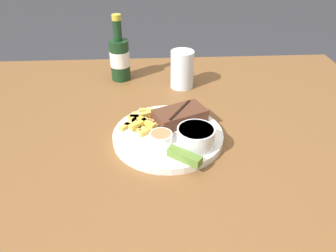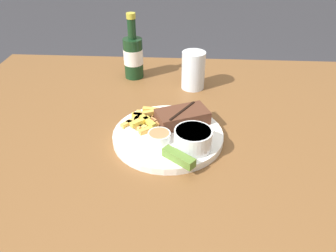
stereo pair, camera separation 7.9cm
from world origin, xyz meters
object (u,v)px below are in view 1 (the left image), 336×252
object	(u,v)px
beer_bottle	(120,57)
drinking_glass	(182,69)
fork_utensil	(140,131)
dinner_plate	(168,136)
knife_utensil	(166,125)
steak_portion	(180,116)
dipping_sauce_cup	(161,137)
pickle_spear	(184,156)
coleslaw_cup	(196,136)

from	to	relation	value
beer_bottle	drinking_glass	bearing A→B (deg)	-19.14
fork_utensil	beer_bottle	xyz separation A→B (m)	(-0.07, 0.35, 0.06)
fork_utensil	dinner_plate	bearing A→B (deg)	0.00
knife_utensil	drinking_glass	xyz separation A→B (m)	(0.06, 0.26, 0.04)
dinner_plate	drinking_glass	distance (m)	0.30
fork_utensil	knife_utensil	world-z (taller)	knife_utensil
dinner_plate	steak_portion	world-z (taller)	steak_portion
dipping_sauce_cup	pickle_spear	distance (m)	0.09
knife_utensil	drinking_glass	world-z (taller)	drinking_glass
fork_utensil	coleslaw_cup	bearing A→B (deg)	-18.78
drinking_glass	dinner_plate	bearing A→B (deg)	-101.96
fork_utensil	drinking_glass	distance (m)	0.31
steak_portion	dipping_sauce_cup	size ratio (longest dim) A/B	2.71
dinner_plate	dipping_sauce_cup	xyz separation A→B (m)	(-0.02, -0.03, 0.02)
steak_portion	fork_utensil	distance (m)	0.11
beer_bottle	drinking_glass	xyz separation A→B (m)	(0.20, -0.07, -0.02)
dipping_sauce_cup	beer_bottle	size ratio (longest dim) A/B	0.26
knife_utensil	drinking_glass	distance (m)	0.27
pickle_spear	beer_bottle	world-z (taller)	beer_bottle
steak_portion	fork_utensil	size ratio (longest dim) A/B	1.09
steak_portion	fork_utensil	xyz separation A→B (m)	(-0.10, -0.04, -0.02)
coleslaw_cup	beer_bottle	bearing A→B (deg)	115.53
coleslaw_cup	fork_utensil	distance (m)	0.15
dipping_sauce_cup	fork_utensil	world-z (taller)	dipping_sauce_cup
pickle_spear	drinking_glass	bearing A→B (deg)	85.46
knife_utensil	fork_utensil	bearing A→B (deg)	125.68
pickle_spear	drinking_glass	size ratio (longest dim) A/B	0.65
pickle_spear	beer_bottle	size ratio (longest dim) A/B	0.36
coleslaw_cup	knife_utensil	xyz separation A→B (m)	(-0.06, 0.09, -0.02)
fork_utensil	steak_portion	bearing A→B (deg)	29.23
coleslaw_cup	dipping_sauce_cup	size ratio (longest dim) A/B	1.60
beer_bottle	drinking_glass	size ratio (longest dim) A/B	1.81
coleslaw_cup	fork_utensil	size ratio (longest dim) A/B	0.64
drinking_glass	fork_utensil	bearing A→B (deg)	-115.21
dinner_plate	pickle_spear	world-z (taller)	pickle_spear
dipping_sauce_cup	knife_utensil	distance (m)	0.07
dipping_sauce_cup	pickle_spear	world-z (taller)	dipping_sauce_cup
pickle_spear	fork_utensil	size ratio (longest dim) A/B	0.57
dipping_sauce_cup	dinner_plate	bearing A→B (deg)	61.44
steak_portion	knife_utensil	xyz separation A→B (m)	(-0.04, -0.02, -0.01)
steak_portion	knife_utensil	size ratio (longest dim) A/B	0.90
coleslaw_cup	dinner_plate	bearing A→B (deg)	137.04
knife_utensil	beer_bottle	distance (m)	0.35
fork_utensil	knife_utensil	bearing A→B (deg)	25.86
knife_utensil	steak_portion	bearing A→B (deg)	-45.24
dinner_plate	dipping_sauce_cup	size ratio (longest dim) A/B	5.01
drinking_glass	steak_portion	bearing A→B (deg)	-96.58
fork_utensil	beer_bottle	bearing A→B (deg)	109.13
steak_portion	pickle_spear	world-z (taller)	steak_portion
dinner_plate	beer_bottle	bearing A→B (deg)	111.00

